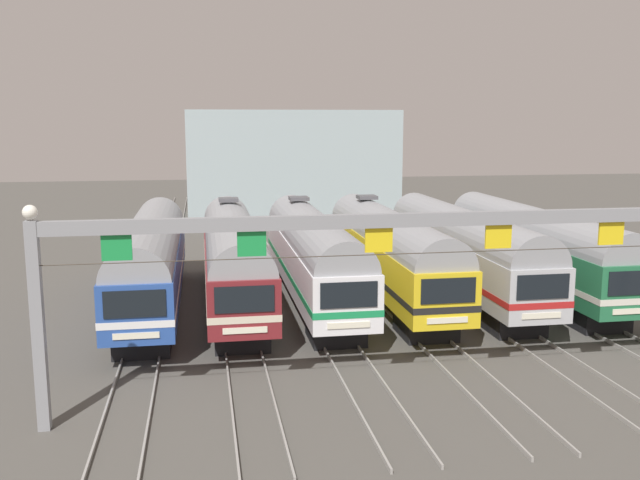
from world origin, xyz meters
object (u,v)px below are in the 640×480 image
Objects in this scene: commuter_train_blue at (151,258)px; commuter_train_green at (533,246)px; commuter_train_white at (313,253)px; commuter_train_maroon at (233,255)px; commuter_train_stainless at (462,248)px; commuter_train_yellow at (389,250)px; catenary_gantry at (439,247)px.

commuter_train_green is (20.28, 0.00, 0.00)m from commuter_train_blue.
commuter_train_maroon is at bearing 180.00° from commuter_train_white.
commuter_train_green is (16.23, -0.00, -0.00)m from commuter_train_maroon.
commuter_train_blue is at bearing 180.00° from commuter_train_green.
commuter_train_white is 8.11m from commuter_train_stainless.
commuter_train_green is at bearing -0.03° from commuter_train_yellow.
commuter_train_green is (12.17, -0.00, -0.00)m from commuter_train_white.
commuter_train_white is 13.91m from catenary_gantry.
commuter_train_white is at bearing 0.03° from commuter_train_blue.
commuter_train_stainless is at bearing 65.73° from catenary_gantry.
catenary_gantry is (10.14, -13.49, 2.66)m from commuter_train_blue.
commuter_train_yellow is at bearing 179.94° from commuter_train_stainless.
catenary_gantry is (6.08, -13.50, 2.66)m from commuter_train_maroon.
commuter_train_maroon is at bearing 114.26° from catenary_gantry.
commuter_train_blue is at bearing -179.97° from commuter_train_white.
commuter_train_maroon is 1.00× the size of commuter_train_yellow.
commuter_train_white is 1.00× the size of commuter_train_stainless.
commuter_train_yellow is 13.91m from catenary_gantry.
commuter_train_maroon is at bearing 0.06° from commuter_train_blue.
commuter_train_stainless is at bearing 0.00° from commuter_train_blue.
commuter_train_green is at bearing 53.08° from catenary_gantry.
commuter_train_white is 4.06m from commuter_train_yellow.
catenary_gantry is (-6.08, -13.49, 2.66)m from commuter_train_stainless.
commuter_train_stainless is (12.17, -0.00, -0.00)m from commuter_train_maroon.
catenary_gantry is at bearing -126.92° from commuter_train_green.
commuter_train_stainless is 15.04m from catenary_gantry.
commuter_train_maroon is 1.00× the size of commuter_train_green.
commuter_train_maroon is 8.11m from commuter_train_yellow.
commuter_train_green is at bearing 0.00° from commuter_train_stainless.
commuter_train_blue is at bearing 126.92° from catenary_gantry.
commuter_train_maroon is at bearing 179.98° from commuter_train_stainless.
catenary_gantry is at bearing -114.27° from commuter_train_stainless.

